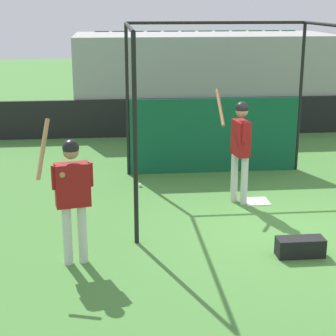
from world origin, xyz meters
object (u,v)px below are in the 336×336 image
(player_batter, at_px, (240,142))
(equipment_bag, at_px, (300,247))
(player_waiting, at_px, (72,190))
(baseball, at_px, (140,185))

(player_batter, relative_size, equipment_bag, 2.93)
(player_waiting, xyz_separation_m, baseball, (1.10, 3.35, -1.07))
(player_waiting, relative_size, equipment_bag, 2.98)
(player_waiting, distance_m, equipment_bag, 3.42)
(equipment_bag, distance_m, baseball, 4.08)
(baseball, bearing_deg, player_waiting, -108.20)
(player_batter, bearing_deg, baseball, 49.02)
(player_waiting, distance_m, baseball, 3.69)
(baseball, bearing_deg, equipment_bag, -57.82)
(player_batter, xyz_separation_m, equipment_bag, (0.40, -2.36, -1.03))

